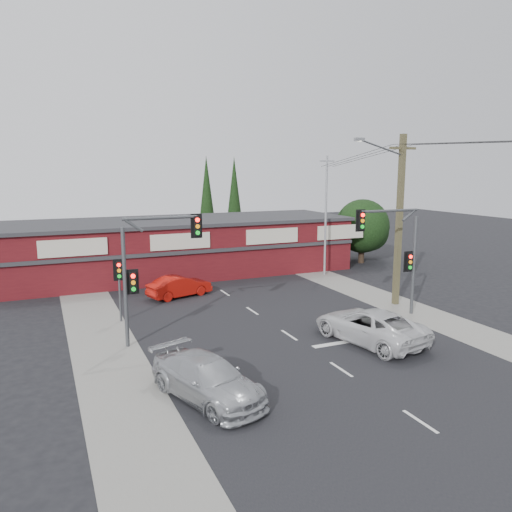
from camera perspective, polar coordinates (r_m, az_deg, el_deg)
name	(u,v)px	position (r m, az deg, el deg)	size (l,w,h in m)	color
ground	(293,338)	(24.39, 4.27, -9.33)	(120.00, 120.00, 0.00)	black
road_strip	(253,311)	(28.69, -0.40, -6.32)	(14.00, 70.00, 0.01)	black
verge_left	(98,330)	(26.68, -17.62, -8.05)	(3.00, 70.00, 0.02)	gray
verge_right	(375,296)	(32.85, 13.41, -4.49)	(3.00, 70.00, 0.02)	gray
stop_line	(372,338)	(24.97, 13.12, -9.07)	(6.50, 0.35, 0.01)	silver
white_suv	(370,325)	(24.18, 12.85, -7.75)	(2.63, 5.71, 1.59)	silver
silver_suv	(207,379)	(18.17, -5.61, -13.78)	(2.08, 5.12, 1.49)	#AEB1B4
red_sedan	(180,286)	(32.07, -8.73, -3.44)	(1.44, 4.13, 1.36)	#B0120A
lane_dashes	(238,301)	(30.76, -2.10, -5.19)	(0.12, 52.24, 0.01)	silver
shop_building	(180,246)	(39.04, -8.67, 1.13)	(27.30, 8.40, 4.22)	#490E13
tree_cluster	(361,229)	(44.23, 11.91, 3.05)	(5.90, 5.10, 5.50)	#2D2116
conifer_near	(207,197)	(46.66, -5.65, 6.75)	(1.80, 1.80, 9.25)	#2D2116
conifer_far	(234,195)	(49.71, -2.49, 6.98)	(1.80, 1.80, 9.25)	#2D2116
traffic_mast_left	(148,261)	(23.14, -12.23, -0.52)	(3.77, 0.27, 5.97)	#47494C
traffic_mast_right	(398,246)	(28.00, 15.94, 1.15)	(3.96, 0.27, 5.97)	#47494C
pedestal_signal	(119,277)	(27.18, -15.38, -2.38)	(0.55, 0.27, 3.38)	#47494C
utility_pole	(398,215)	(30.30, 15.90, 4.56)	(4.38, 0.59, 10.00)	brown
steel_pole	(326,214)	(38.06, 7.98, 4.82)	(1.20, 0.16, 9.00)	gray
power_lines	(479,147)	(26.30, 24.14, 11.28)	(2.01, 29.00, 1.22)	black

